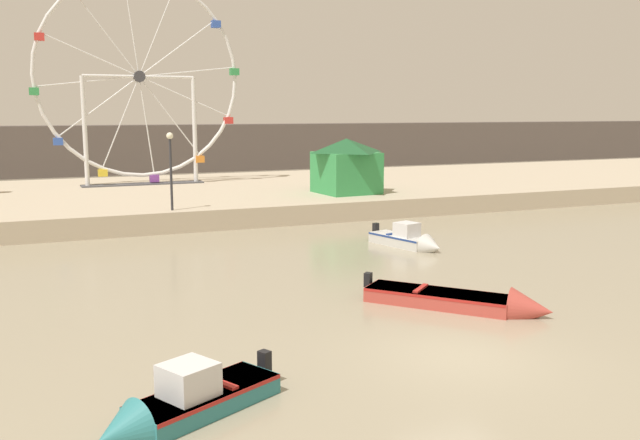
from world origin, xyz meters
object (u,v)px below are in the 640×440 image
Objects in this scene: motorboat_pale_grey at (410,240)px; ferris_wheel_white_frame at (139,80)px; motorboat_teal_painted at (179,405)px; carnival_booth_green_kiosk at (346,165)px; promenade_lamp_near at (171,159)px; motorboat_faded_red at (471,302)px.

motorboat_pale_grey is 22.76m from ferris_wheel_white_frame.
carnival_booth_green_kiosk is at bearing -148.13° from motorboat_teal_painted.
ferris_wheel_white_frame reaches higher than promenade_lamp_near.
ferris_wheel_white_frame is at bearing 132.99° from carnival_booth_green_kiosk.
ferris_wheel_white_frame is (-7.95, 20.06, 7.26)m from motorboat_pale_grey.
motorboat_teal_painted is 1.05× the size of carnival_booth_green_kiosk.
ferris_wheel_white_frame is at bearing -124.23° from motorboat_teal_painted.
motorboat_pale_grey is at bearing -160.88° from motorboat_teal_painted.
motorboat_faded_red is 1.29× the size of carnival_booth_green_kiosk.
promenade_lamp_near reaches higher than motorboat_faded_red.
carnival_booth_green_kiosk is at bearing 16.40° from promenade_lamp_near.
carnival_booth_green_kiosk reaches higher than motorboat_faded_red.
ferris_wheel_white_frame is 3.47× the size of carnival_booth_green_kiosk.
promenade_lamp_near is (-10.55, -3.11, 0.80)m from carnival_booth_green_kiosk.
motorboat_pale_grey is at bearing -68.38° from ferris_wheel_white_frame.
motorboat_teal_painted is 21.00m from promenade_lamp_near.
ferris_wheel_white_frame is (-4.96, 28.71, 7.35)m from motorboat_faded_red.
motorboat_teal_painted is at bearing -107.94° from motorboat_faded_red.
motorboat_pale_grey is at bearing -105.69° from carnival_booth_green_kiosk.
motorboat_teal_painted is at bearing -97.45° from ferris_wheel_white_frame.
motorboat_faded_red is at bearing -80.20° from ferris_wheel_white_frame.
motorboat_pale_grey is at bearing 119.80° from motorboat_faded_red.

